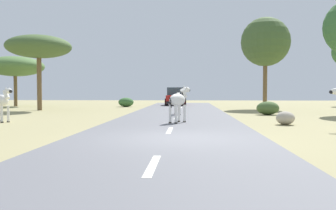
{
  "coord_description": "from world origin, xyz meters",
  "views": [
    {
      "loc": [
        0.36,
        -10.67,
        1.44
      ],
      "look_at": [
        -0.8,
        9.52,
        0.66
      ],
      "focal_mm": 38.77,
      "sensor_mm": 36.0,
      "label": 1
    }
  ],
  "objects_px": {
    "tree_2": "(15,66)",
    "bush_1": "(268,108)",
    "tree_0": "(39,47)",
    "tree_3": "(265,42)",
    "zebra_0": "(178,101)",
    "bush_0": "(126,102)",
    "zebra_2": "(2,101)",
    "zebra_1": "(179,100)",
    "rock_1": "(285,118)",
    "car_0": "(176,97)"
  },
  "relations": [
    {
      "from": "car_0",
      "to": "bush_1",
      "type": "height_order",
      "value": "car_0"
    },
    {
      "from": "bush_1",
      "to": "car_0",
      "type": "bearing_deg",
      "value": 114.14
    },
    {
      "from": "zebra_0",
      "to": "zebra_2",
      "type": "distance_m",
      "value": 9.47
    },
    {
      "from": "zebra_2",
      "to": "rock_1",
      "type": "height_order",
      "value": "zebra_2"
    },
    {
      "from": "zebra_2",
      "to": "tree_2",
      "type": "bearing_deg",
      "value": -115.89
    },
    {
      "from": "tree_2",
      "to": "bush_1",
      "type": "relative_size",
      "value": 3.94
    },
    {
      "from": "zebra_1",
      "to": "zebra_0",
      "type": "bearing_deg",
      "value": 121.2
    },
    {
      "from": "zebra_0",
      "to": "tree_3",
      "type": "distance_m",
      "value": 12.32
    },
    {
      "from": "tree_0",
      "to": "tree_3",
      "type": "height_order",
      "value": "tree_3"
    },
    {
      "from": "zebra_2",
      "to": "tree_2",
      "type": "relative_size",
      "value": 0.31
    },
    {
      "from": "zebra_1",
      "to": "tree_0",
      "type": "height_order",
      "value": "tree_0"
    },
    {
      "from": "car_0",
      "to": "bush_1",
      "type": "bearing_deg",
      "value": 112.66
    },
    {
      "from": "tree_2",
      "to": "bush_0",
      "type": "relative_size",
      "value": 3.83
    },
    {
      "from": "zebra_1",
      "to": "tree_0",
      "type": "distance_m",
      "value": 15.4
    },
    {
      "from": "bush_0",
      "to": "tree_0",
      "type": "bearing_deg",
      "value": -130.41
    },
    {
      "from": "tree_3",
      "to": "bush_0",
      "type": "xyz_separation_m",
      "value": [
        -12.03,
        2.28,
        -5.06
      ]
    },
    {
      "from": "zebra_0",
      "to": "zebra_2",
      "type": "bearing_deg",
      "value": 26.92
    },
    {
      "from": "zebra_0",
      "to": "bush_1",
      "type": "xyz_separation_m",
      "value": [
        5.44,
        0.8,
        -0.46
      ]
    },
    {
      "from": "zebra_0",
      "to": "zebra_1",
      "type": "bearing_deg",
      "value": 86.0
    },
    {
      "from": "zebra_0",
      "to": "tree_2",
      "type": "distance_m",
      "value": 19.77
    },
    {
      "from": "zebra_0",
      "to": "rock_1",
      "type": "bearing_deg",
      "value": 123.49
    },
    {
      "from": "car_0",
      "to": "rock_1",
      "type": "distance_m",
      "value": 20.84
    },
    {
      "from": "tree_0",
      "to": "bush_1",
      "type": "bearing_deg",
      "value": -14.78
    },
    {
      "from": "car_0",
      "to": "bush_0",
      "type": "bearing_deg",
      "value": 33.04
    },
    {
      "from": "tree_3",
      "to": "bush_0",
      "type": "height_order",
      "value": "tree_3"
    },
    {
      "from": "rock_1",
      "to": "tree_0",
      "type": "bearing_deg",
      "value": 144.82
    },
    {
      "from": "zebra_1",
      "to": "zebra_2",
      "type": "distance_m",
      "value": 8.15
    },
    {
      "from": "tree_3",
      "to": "bush_1",
      "type": "xyz_separation_m",
      "value": [
        -1.53,
        -8.25,
        -5.07
      ]
    },
    {
      "from": "tree_2",
      "to": "bush_1",
      "type": "distance_m",
      "value": 23.98
    },
    {
      "from": "tree_3",
      "to": "bush_0",
      "type": "distance_m",
      "value": 13.25
    },
    {
      "from": "zebra_2",
      "to": "tree_0",
      "type": "relative_size",
      "value": 0.29
    },
    {
      "from": "bush_0",
      "to": "tree_3",
      "type": "bearing_deg",
      "value": -10.74
    },
    {
      "from": "car_0",
      "to": "tree_3",
      "type": "height_order",
      "value": "tree_3"
    },
    {
      "from": "bush_1",
      "to": "rock_1",
      "type": "distance_m",
      "value": 6.58
    },
    {
      "from": "tree_0",
      "to": "tree_3",
      "type": "distance_m",
      "value": 17.91
    },
    {
      "from": "zebra_1",
      "to": "tree_0",
      "type": "relative_size",
      "value": 0.3
    },
    {
      "from": "zebra_1",
      "to": "rock_1",
      "type": "bearing_deg",
      "value": 25.65
    },
    {
      "from": "bush_0",
      "to": "zebra_0",
      "type": "bearing_deg",
      "value": -65.95
    },
    {
      "from": "tree_2",
      "to": "zebra_2",
      "type": "bearing_deg",
      "value": -65.62
    },
    {
      "from": "zebra_0",
      "to": "bush_0",
      "type": "xyz_separation_m",
      "value": [
        -5.06,
        11.33,
        -0.44
      ]
    },
    {
      "from": "zebra_0",
      "to": "tree_3",
      "type": "bearing_deg",
      "value": -133.89
    },
    {
      "from": "rock_1",
      "to": "car_0",
      "type": "bearing_deg",
      "value": 105.08
    },
    {
      "from": "zebra_2",
      "to": "tree_3",
      "type": "xyz_separation_m",
      "value": [
        14.89,
        14.23,
        4.5
      ]
    },
    {
      "from": "zebra_2",
      "to": "car_0",
      "type": "relative_size",
      "value": 0.37
    },
    {
      "from": "zebra_1",
      "to": "tree_0",
      "type": "bearing_deg",
      "value": 164.44
    },
    {
      "from": "tree_3",
      "to": "zebra_1",
      "type": "bearing_deg",
      "value": -114.92
    },
    {
      "from": "tree_0",
      "to": "tree_2",
      "type": "height_order",
      "value": "tree_0"
    },
    {
      "from": "bush_1",
      "to": "zebra_0",
      "type": "bearing_deg",
      "value": -171.64
    },
    {
      "from": "bush_1",
      "to": "tree_0",
      "type": "bearing_deg",
      "value": 165.22
    },
    {
      "from": "zebra_1",
      "to": "bush_1",
      "type": "bearing_deg",
      "value": 79.17
    }
  ]
}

